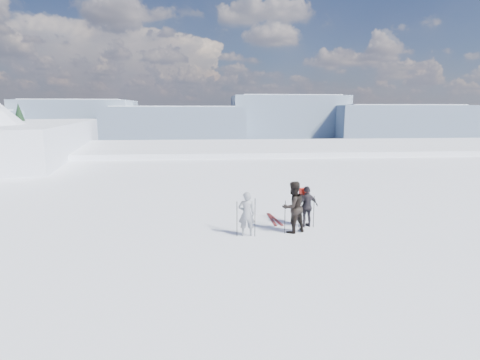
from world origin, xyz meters
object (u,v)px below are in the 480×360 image
(skier_dark, at_px, (293,207))
(skier_pack, at_px, (307,207))
(skis_loose, at_px, (273,219))
(skier_grey, at_px, (246,214))

(skier_dark, bearing_deg, skier_pack, -163.23)
(skier_pack, bearing_deg, skis_loose, -58.65)
(skier_grey, xyz_separation_m, skier_dark, (1.64, 0.22, 0.14))
(skier_grey, distance_m, skier_pack, 2.43)
(skier_pack, height_order, skis_loose, skier_pack)
(skis_loose, bearing_deg, skier_grey, -124.94)
(skier_grey, bearing_deg, skis_loose, -122.15)
(skier_dark, bearing_deg, skis_loose, -101.21)
(skier_dark, relative_size, skis_loose, 1.06)
(skier_grey, bearing_deg, skier_dark, -169.59)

